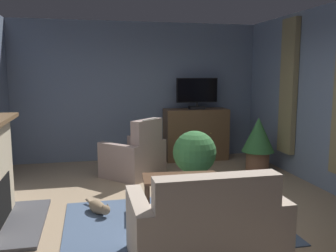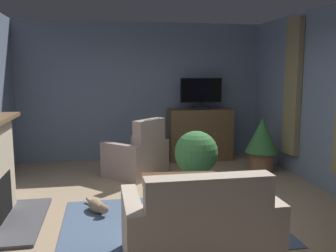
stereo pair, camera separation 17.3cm
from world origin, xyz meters
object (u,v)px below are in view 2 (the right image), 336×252
object	(u,v)px
folded_newspaper	(181,179)
potted_plant_tall_palm_by_window	(262,141)
tv_cabinet	(200,135)
cat	(97,206)
tv_remote	(167,179)
armchair_in_far_corner	(138,157)
potted_plant_small_fern_corner	(196,154)
sofa_floral	(200,231)
coffee_table	(180,181)
television	(201,93)

from	to	relation	value
folded_newspaper	potted_plant_tall_palm_by_window	size ratio (longest dim) A/B	0.30
tv_cabinet	cat	size ratio (longest dim) A/B	2.08
tv_remote	armchair_in_far_corner	world-z (taller)	armchair_in_far_corner
potted_plant_small_fern_corner	tv_remote	bearing A→B (deg)	-121.16
potted_plant_small_fern_corner	sofa_floral	bearing A→B (deg)	-103.99
coffee_table	folded_newspaper	bearing A→B (deg)	-96.19
television	sofa_floral	size ratio (longest dim) A/B	0.61
tv_remote	cat	world-z (taller)	tv_remote
coffee_table	armchair_in_far_corner	bearing A→B (deg)	102.74
tv_remote	sofa_floral	xyz separation A→B (m)	(0.09, -1.27, -0.13)
potted_plant_tall_palm_by_window	cat	size ratio (longest dim) A/B	1.59
potted_plant_tall_palm_by_window	armchair_in_far_corner	bearing A→B (deg)	176.42
tv_remote	potted_plant_tall_palm_by_window	distance (m)	2.68
sofa_floral	television	bearing A→B (deg)	74.43
television	coffee_table	distance (m)	3.01
tv_cabinet	folded_newspaper	distance (m)	2.97
tv_cabinet	sofa_floral	bearing A→B (deg)	-105.38
cat	potted_plant_tall_palm_by_window	bearing A→B (deg)	26.89
armchair_in_far_corner	cat	world-z (taller)	armchair_in_far_corner
folded_newspaper	sofa_floral	xyz separation A→B (m)	(-0.11, -1.30, -0.12)
folded_newspaper	potted_plant_tall_palm_by_window	bearing A→B (deg)	24.20
potted_plant_tall_palm_by_window	potted_plant_small_fern_corner	xyz separation A→B (m)	(-1.39, -0.56, -0.06)
tv_cabinet	folded_newspaper	bearing A→B (deg)	-110.02
folded_newspaper	cat	bearing A→B (deg)	153.34
television	potted_plant_small_fern_corner	xyz separation A→B (m)	(-0.52, -1.62, -0.89)
potted_plant_small_fern_corner	television	bearing A→B (deg)	72.11
cat	armchair_in_far_corner	bearing A→B (deg)	67.08
coffee_table	cat	size ratio (longest dim) A/B	1.68
folded_newspaper	armchair_in_far_corner	size ratio (longest dim) A/B	0.24
tv_cabinet	potted_plant_small_fern_corner	bearing A→B (deg)	-107.36
tv_cabinet	television	size ratio (longest dim) A/B	1.52
potted_plant_small_fern_corner	tv_cabinet	bearing A→B (deg)	72.64
tv_cabinet	tv_remote	xyz separation A→B (m)	(-1.21, -2.82, -0.05)
television	potted_plant_tall_palm_by_window	distance (m)	1.60
cat	sofa_floral	bearing A→B (deg)	-56.80
potted_plant_tall_palm_by_window	cat	world-z (taller)	potted_plant_tall_palm_by_window
coffee_table	tv_remote	xyz separation A→B (m)	(-0.21, -0.11, 0.06)
potted_plant_tall_palm_by_window	potted_plant_small_fern_corner	world-z (taller)	potted_plant_tall_palm_by_window
tv_cabinet	potted_plant_tall_palm_by_window	xyz separation A→B (m)	(0.86, -1.12, 0.06)
tv_remote	folded_newspaper	world-z (taller)	tv_remote
coffee_table	armchair_in_far_corner	distance (m)	1.77
armchair_in_far_corner	potted_plant_tall_palm_by_window	xyz separation A→B (m)	(2.26, -0.14, 0.24)
television	potted_plant_tall_palm_by_window	world-z (taller)	television
coffee_table	television	bearing A→B (deg)	69.20
armchair_in_far_corner	potted_plant_small_fern_corner	world-z (taller)	armchair_in_far_corner
folded_newspaper	potted_plant_tall_palm_by_window	distance (m)	2.52
potted_plant_tall_palm_by_window	cat	bearing A→B (deg)	-153.11
coffee_table	armchair_in_far_corner	xyz separation A→B (m)	(-0.39, 1.73, -0.07)
potted_plant_tall_palm_by_window	potted_plant_small_fern_corner	size ratio (longest dim) A/B	1.13
tv_remote	coffee_table	bearing A→B (deg)	161.86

